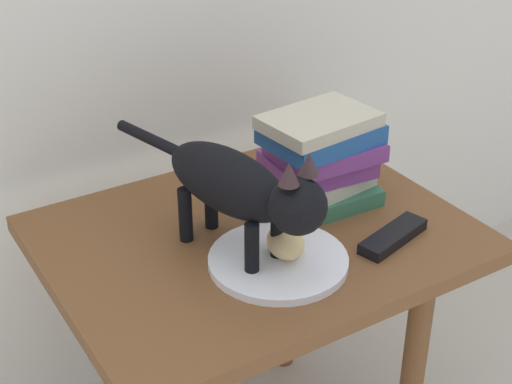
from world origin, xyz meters
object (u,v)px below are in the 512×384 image
object	(u,v)px
side_table	(256,271)
book_stack	(320,158)
bread_roll	(285,242)
cat	(240,187)
plate	(278,261)
tv_remote	(393,236)

from	to	relation	value
side_table	book_stack	xyz separation A→B (m)	(0.16, 0.03, 0.18)
bread_roll	cat	xyz separation A→B (m)	(-0.05, 0.05, 0.09)
bread_roll	side_table	bearing A→B (deg)	85.06
side_table	cat	bearing A→B (deg)	-139.36
plate	bread_roll	bearing A→B (deg)	-3.40
plate	book_stack	xyz separation A→B (m)	(0.18, 0.13, 0.08)
cat	bread_roll	bearing A→B (deg)	-45.01
plate	cat	bearing A→B (deg)	127.32
bread_roll	book_stack	bearing A→B (deg)	39.20
tv_remote	bread_roll	bearing A→B (deg)	151.51
plate	cat	world-z (taller)	cat
plate	tv_remote	xyz separation A→B (m)	(0.21, -0.05, 0.00)
book_stack	side_table	bearing A→B (deg)	-169.94
tv_remote	book_stack	bearing A→B (deg)	83.94
book_stack	bread_roll	bearing A→B (deg)	-140.80
plate	bread_roll	distance (m)	0.03
side_table	bread_roll	distance (m)	0.16
plate	bread_roll	xyz separation A→B (m)	(0.01, -0.00, 0.03)
side_table	plate	size ratio (longest dim) A/B	3.12
side_table	cat	size ratio (longest dim) A/B	1.55
book_stack	cat	bearing A→B (deg)	-159.58
plate	book_stack	bearing A→B (deg)	36.89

